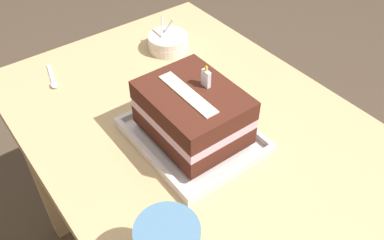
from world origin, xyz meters
TOP-DOWN VIEW (x-y plane):
  - dining_table at (0.00, 0.00)m, footprint 1.00×0.73m
  - foil_tray at (0.05, -0.04)m, footprint 0.29×0.24m
  - birthday_cake at (0.05, -0.04)m, footprint 0.22×0.18m
  - bowl_stack at (-0.29, 0.13)m, footprint 0.12×0.12m
  - serving_spoon_near_tray at (-0.34, -0.21)m, footprint 0.12×0.04m

SIDE VIEW (x-z plane):
  - dining_table at x=0.00m, z-range 0.25..0.99m
  - serving_spoon_near_tray at x=-0.34m, z-range 0.74..0.75m
  - foil_tray at x=0.05m, z-range 0.73..0.76m
  - bowl_stack at x=-0.29m, z-range 0.71..0.81m
  - birthday_cake at x=0.05m, z-range 0.74..0.90m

